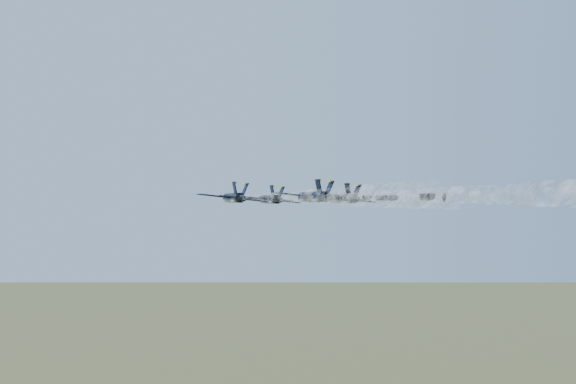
{
  "coord_description": "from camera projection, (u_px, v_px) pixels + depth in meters",
  "views": [
    {
      "loc": [
        -12.82,
        -114.4,
        99.38
      ],
      "look_at": [
        -0.81,
        1.6,
        102.43
      ],
      "focal_mm": 45.0,
      "sensor_mm": 36.0,
      "label": 1
    }
  ],
  "objects": [
    {
      "name": "jet_lead",
      "position": [
        269.0,
        199.0,
        127.1
      ],
      "size": [
        11.27,
        14.77,
        3.19
      ],
      "rotation": [
        0.0,
        0.1,
        0.15
      ],
      "color": "black"
    },
    {
      "name": "smoke_trail_left",
      "position": [
        325.0,
        188.0,
        65.25
      ],
      "size": [
        10.83,
        63.87,
        1.98
      ],
      "rotation": [
        0.0,
        0.1,
        0.15
      ],
      "color": "white"
    },
    {
      "name": "smoke_trail_slot",
      "position": [
        484.0,
        185.0,
        57.06
      ],
      "size": [
        10.83,
        63.87,
        1.98
      ],
      "rotation": [
        0.0,
        0.1,
        0.15
      ],
      "color": "white"
    },
    {
      "name": "jet_right",
      "position": [
        341.0,
        199.0,
        117.92
      ],
      "size": [
        11.27,
        14.77,
        3.19
      ],
      "rotation": [
        0.0,
        0.1,
        0.15
      ],
      "color": "black"
    },
    {
      "name": "smoke_trail_lead",
      "position": [
        365.0,
        192.0,
        80.3
      ],
      "size": [
        10.83,
        63.87,
        1.98
      ],
      "rotation": [
        0.0,
        0.1,
        0.15
      ],
      "color": "white"
    },
    {
      "name": "jet_left",
      "position": [
        233.0,
        198.0,
        112.05
      ],
      "size": [
        11.27,
        14.77,
        3.19
      ],
      "rotation": [
        0.0,
        0.1,
        0.15
      ],
      "color": "black"
    },
    {
      "name": "jet_slot",
      "position": [
        312.0,
        197.0,
        103.86
      ],
      "size": [
        11.27,
        14.77,
        3.19
      ],
      "rotation": [
        0.0,
        0.1,
        0.15
      ],
      "color": "black"
    },
    {
      "name": "smoke_trail_right",
      "position": [
        497.0,
        190.0,
        71.12
      ],
      "size": [
        10.83,
        63.87,
        1.98
      ],
      "rotation": [
        0.0,
        0.1,
        0.15
      ],
      "color": "white"
    }
  ]
}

